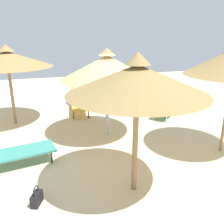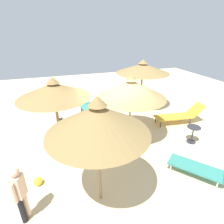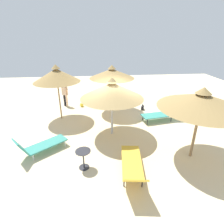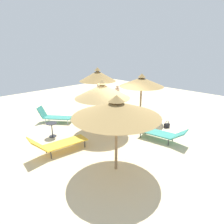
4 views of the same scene
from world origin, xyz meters
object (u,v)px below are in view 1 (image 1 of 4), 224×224
object	(u,v)px
parasol_umbrella_near_left	(7,59)
lounge_chair_far_left	(79,100)
handbag	(37,198)
lounge_chair_front	(170,105)
side_table_round	(120,100)
parasol_umbrella_near_right	(107,67)
parasol_umbrella_far_right	(137,79)
lounge_chair_edge	(6,153)

from	to	relation	value
parasol_umbrella_near_left	lounge_chair_far_left	xyz separation A→B (m)	(-2.46, -0.87, -1.83)
lounge_chair_far_left	handbag	xyz separation A→B (m)	(1.77, 5.52, -0.29)
lounge_chair_front	side_table_round	world-z (taller)	lounge_chair_front
lounge_chair_far_left	handbag	size ratio (longest dim) A/B	6.10
parasol_umbrella_near_left	handbag	size ratio (longest dim) A/B	7.46
parasol_umbrella_near_left	parasol_umbrella_near_right	bearing A→B (deg)	145.62
parasol_umbrella_far_right	lounge_chair_front	world-z (taller)	parasol_umbrella_far_right
parasol_umbrella_near_left	lounge_chair_edge	size ratio (longest dim) A/B	1.30
parasol_umbrella_near_right	parasol_umbrella_near_left	size ratio (longest dim) A/B	0.93
parasol_umbrella_far_right	lounge_chair_far_left	distance (m)	5.91
parasol_umbrella_near_right	side_table_round	size ratio (longest dim) A/B	3.90
lounge_chair_front	side_table_round	distance (m)	1.99
parasol_umbrella_near_left	lounge_chair_front	bearing A→B (deg)	172.78
parasol_umbrella_far_right	lounge_chair_far_left	size ratio (longest dim) A/B	1.14
parasol_umbrella_near_right	lounge_chair_far_left	size ratio (longest dim) A/B	1.14
side_table_round	parasol_umbrella_near_right	bearing A→B (deg)	61.70
parasol_umbrella_near_left	lounge_chair_edge	bearing A→B (deg)	90.70
handbag	parasol_umbrella_near_right	bearing A→B (deg)	-128.60
parasol_umbrella_near_right	lounge_chair_front	xyz separation A→B (m)	(-2.91, -1.21, -1.74)
parasol_umbrella_near_left	handbag	world-z (taller)	parasol_umbrella_near_left
lounge_chair_far_left	handbag	distance (m)	5.80
parasol_umbrella_far_right	parasol_umbrella_near_right	bearing A→B (deg)	-95.43
lounge_chair_edge	side_table_round	size ratio (longest dim) A/B	3.21
handbag	lounge_chair_front	bearing A→B (deg)	-142.32
lounge_chair_front	handbag	distance (m)	6.41
parasol_umbrella_near_right	lounge_chair_edge	distance (m)	3.49
parasol_umbrella_near_left	handbag	distance (m)	5.15
lounge_chair_edge	side_table_round	xyz separation A→B (m)	(-4.00, -3.38, 0.09)
parasol_umbrella_near_left	side_table_round	distance (m)	4.42
side_table_round	parasol_umbrella_far_right	bearing A→B (deg)	73.75
parasol_umbrella_near_left	lounge_chair_front	distance (m)	6.10
lounge_chair_edge	lounge_chair_front	bearing A→B (deg)	-157.47
parasol_umbrella_near_right	lounge_chair_edge	xyz separation A→B (m)	(2.80, 1.16, -1.72)
parasol_umbrella_far_right	side_table_round	xyz separation A→B (m)	(-1.46, -5.02, -1.78)
lounge_chair_front	side_table_round	bearing A→B (deg)	-30.48
parasol_umbrella_near_right	handbag	xyz separation A→B (m)	(2.16, 2.70, -1.97)
lounge_chair_edge	side_table_round	distance (m)	5.24
parasol_umbrella_near_left	lounge_chair_edge	xyz separation A→B (m)	(-0.04, 3.10, -1.86)
side_table_round	lounge_chair_far_left	bearing A→B (deg)	-20.46
parasol_umbrella_far_right	lounge_chair_front	size ratio (longest dim) A/B	1.47
parasol_umbrella_far_right	lounge_chair_edge	size ratio (longest dim) A/B	1.21
parasol_umbrella_near_right	parasol_umbrella_far_right	bearing A→B (deg)	84.57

